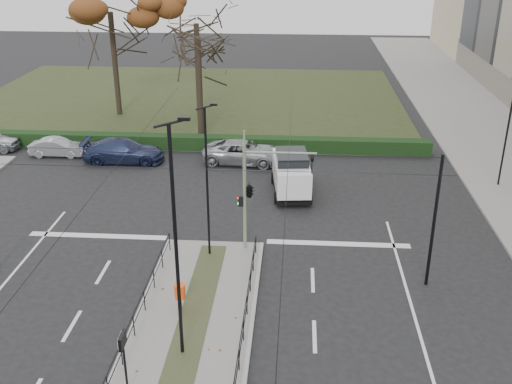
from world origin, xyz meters
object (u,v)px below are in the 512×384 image
traffic_light (251,189)px  info_panel (123,347)px  streetlamp_median_far (207,181)px  parked_car_second (58,147)px  streetlamp_sidewalk (509,121)px  bare_tree_near (198,45)px  litter_bin (180,292)px  bare_tree_center (196,31)px  parked_car_fourth (243,152)px  white_van (291,172)px  streetlamp_median_near (176,243)px  parked_car_third (123,151)px  rust_tree (110,12)px

traffic_light → info_panel: size_ratio=2.26×
streetlamp_median_far → parked_car_second: 18.08m
streetlamp_sidewalk → bare_tree_near: bare_tree_near is taller
litter_bin → bare_tree_center: size_ratio=0.12×
info_panel → parked_car_fourth: bearing=85.1°
white_van → parked_car_second: bearing=162.1°
litter_bin → streetlamp_median_far: size_ratio=0.16×
streetlamp_median_near → parked_car_third: (-7.47, 19.26, -3.84)m
streetlamp_median_far → bare_tree_near: (-2.98, 16.63, 3.07)m
traffic_light → info_panel: 10.68m
streetlamp_median_near → parked_car_second: streetlamp_median_near is taller
parked_car_third → parked_car_fourth: (7.91, 0.37, -0.04)m
parked_car_second → rust_tree: (1.43, 9.95, 7.67)m
parked_car_fourth → rust_tree: bearing=52.8°
litter_bin → parked_car_third: bearing=112.5°
traffic_light → parked_car_second: (-14.14, 12.19, -2.60)m
parked_car_third → streetlamp_sidewalk: bearing=-97.7°
streetlamp_median_near → streetlamp_median_far: (-0.03, 7.18, -0.78)m
streetlamp_median_far → white_van: 8.98m
litter_bin → white_van: size_ratio=0.24×
info_panel → streetlamp_median_near: streetlamp_median_near is taller
parked_car_second → parked_car_fourth: (12.71, -0.47, 0.12)m
litter_bin → streetlamp_median_near: streetlamp_median_near is taller
streetlamp_median_far → bare_tree_center: (-4.22, 23.68, 2.98)m
streetlamp_median_near → rust_tree: size_ratio=0.82×
litter_bin → streetlamp_sidewalk: 21.99m
litter_bin → parked_car_second: 21.03m
bare_tree_center → info_panel: bearing=-85.1°
streetlamp_median_near → parked_car_third: bearing=111.2°
bare_tree_near → parked_car_second: bearing=-158.1°
bare_tree_center → bare_tree_near: bare_tree_near is taller
info_panel → bare_tree_near: size_ratio=0.24×
bare_tree_center → litter_bin: bearing=-82.6°
info_panel → parked_car_second: bearing=115.9°
bare_tree_center → rust_tree: bearing=-172.9°
streetlamp_sidewalk → bare_tree_center: size_ratio=0.81×
info_panel → streetlamp_sidewalk: (17.48, 18.87, 2.13)m
parked_car_second → bare_tree_near: bare_tree_near is taller
streetlamp_median_near → parked_car_second: 23.88m
streetlamp_median_near → rust_tree: 32.15m
litter_bin → streetlamp_median_near: size_ratio=0.13×
info_panel → rust_tree: 34.15m
litter_bin → bare_tree_near: size_ratio=0.12×
parked_car_fourth → parked_car_third: bearing=98.3°
parked_car_fourth → bare_tree_near: bearing=45.1°
litter_bin → info_panel: bearing=-100.3°
litter_bin → traffic_light: bearing=65.2°
streetlamp_median_near → streetlamp_sidewalk: streetlamp_median_near is taller
traffic_light → litter_bin: 6.23m
info_panel → parked_car_third: size_ratio=0.44×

